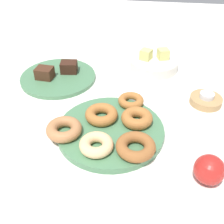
# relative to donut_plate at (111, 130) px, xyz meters

# --- Properties ---
(ground_plane) EXTENTS (2.40, 2.40, 0.00)m
(ground_plane) POSITION_rel_donut_plate_xyz_m (0.00, 0.00, -0.01)
(ground_plane) COLOR white
(donut_plate) EXTENTS (0.28, 0.28, 0.02)m
(donut_plate) POSITION_rel_donut_plate_xyz_m (0.00, 0.00, 0.00)
(donut_plate) COLOR #4C7F56
(donut_plate) RESTS_ON ground_plane
(donut_0) EXTENTS (0.09, 0.09, 0.03)m
(donut_0) POSITION_rel_donut_plate_xyz_m (-0.11, -0.04, 0.02)
(donut_0) COLOR #B27547
(donut_0) RESTS_ON donut_plate
(donut_1) EXTENTS (0.11, 0.11, 0.03)m
(donut_1) POSITION_rel_donut_plate_xyz_m (-0.02, -0.08, 0.02)
(donut_1) COLOR #EABC84
(donut_1) RESTS_ON donut_plate
(donut_2) EXTENTS (0.11, 0.11, 0.03)m
(donut_2) POSITION_rel_donut_plate_xyz_m (0.07, -0.07, 0.02)
(donut_2) COLOR #995B2D
(donut_2) RESTS_ON donut_plate
(donut_3) EXTENTS (0.12, 0.12, 0.03)m
(donut_3) POSITION_rel_donut_plate_xyz_m (0.07, 0.03, 0.02)
(donut_3) COLOR #AD6B33
(donut_3) RESTS_ON donut_plate
(donut_4) EXTENTS (0.12, 0.12, 0.03)m
(donut_4) POSITION_rel_donut_plate_xyz_m (-0.03, 0.04, 0.02)
(donut_4) COLOR #AD6B33
(donut_4) RESTS_ON donut_plate
(donut_5) EXTENTS (0.09, 0.09, 0.02)m
(donut_5) POSITION_rel_donut_plate_xyz_m (0.04, 0.12, 0.02)
(donut_5) COLOR #AD6B33
(donut_5) RESTS_ON donut_plate
(cake_plate) EXTENTS (0.26, 0.26, 0.01)m
(cake_plate) POSITION_rel_donut_plate_xyz_m (-0.22, 0.25, -0.00)
(cake_plate) COLOR #4C7F56
(cake_plate) RESTS_ON ground_plane
(brownie_near) EXTENTS (0.06, 0.05, 0.04)m
(brownie_near) POSITION_rel_donut_plate_xyz_m (-0.25, 0.23, 0.02)
(brownie_near) COLOR #472819
(brownie_near) RESTS_ON cake_plate
(brownie_far) EXTENTS (0.06, 0.05, 0.04)m
(brownie_far) POSITION_rel_donut_plate_xyz_m (-0.18, 0.28, 0.02)
(brownie_far) COLOR #381E14
(brownie_far) RESTS_ON cake_plate
(candle_holder) EXTENTS (0.10, 0.10, 0.02)m
(candle_holder) POSITION_rel_donut_plate_xyz_m (0.27, 0.17, 0.00)
(candle_holder) COLOR tan
(candle_holder) RESTS_ON ground_plane
(tealight) EXTENTS (0.04, 0.04, 0.01)m
(tealight) POSITION_rel_donut_plate_xyz_m (0.27, 0.17, 0.02)
(tealight) COLOR silver
(tealight) RESTS_ON candle_holder
(fruit_bowl) EXTENTS (0.17, 0.17, 0.04)m
(fruit_bowl) POSITION_rel_donut_plate_xyz_m (0.11, 0.37, 0.01)
(fruit_bowl) COLOR silver
(fruit_bowl) RESTS_ON ground_plane
(melon_chunk_left) EXTENTS (0.05, 0.05, 0.04)m
(melon_chunk_left) POSITION_rel_donut_plate_xyz_m (0.08, 0.37, 0.05)
(melon_chunk_left) COLOR #DBD67A
(melon_chunk_left) RESTS_ON fruit_bowl
(melon_chunk_right) EXTENTS (0.05, 0.05, 0.04)m
(melon_chunk_right) POSITION_rel_donut_plate_xyz_m (0.14, 0.38, 0.05)
(melon_chunk_right) COLOR #DBD67A
(melon_chunk_right) RESTS_ON fruit_bowl
(apple) EXTENTS (0.07, 0.07, 0.07)m
(apple) POSITION_rel_donut_plate_xyz_m (0.23, -0.13, 0.02)
(apple) COLOR red
(apple) RESTS_ON ground_plane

